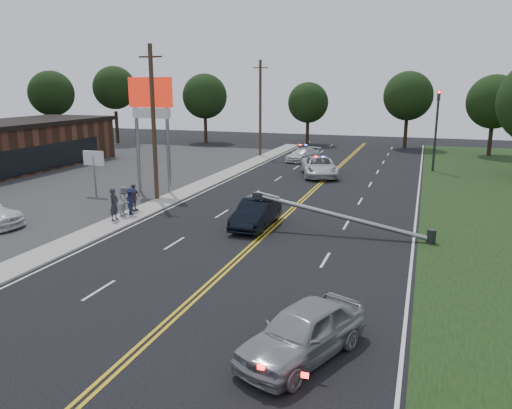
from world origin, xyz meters
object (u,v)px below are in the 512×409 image
(crashed_sedan, at_px, (256,213))
(emergency_a, at_px, (319,167))
(bystander_b, at_px, (125,201))
(bystander_d, at_px, (134,197))
(traffic_signal, at_px, (436,124))
(utility_pole_mid, at_px, (154,123))
(bystander_c, at_px, (131,201))
(fallen_streetlight, at_px, (351,218))
(bystander_a, at_px, (114,204))
(pylon_sign, at_px, (151,107))
(waiting_sedan, at_px, (303,332))
(emergency_b, at_px, (303,155))
(small_sign, at_px, (94,162))
(utility_pole_far, at_px, (260,108))

(crashed_sedan, height_order, emergency_a, emergency_a)
(bystander_b, relative_size, bystander_d, 1.05)
(traffic_signal, bearing_deg, utility_pole_mid, -134.20)
(bystander_c, bearing_deg, fallen_streetlight, -101.30)
(bystander_a, bearing_deg, pylon_sign, 13.25)
(fallen_streetlight, height_order, bystander_a, bystander_a)
(fallen_streetlight, bearing_deg, pylon_sign, 157.78)
(waiting_sedan, bearing_deg, emergency_b, 126.52)
(waiting_sedan, height_order, bystander_a, bystander_a)
(pylon_sign, distance_m, crashed_sedan, 12.45)
(pylon_sign, relative_size, bystander_b, 4.63)
(small_sign, distance_m, emergency_b, 22.46)
(bystander_d, bearing_deg, emergency_a, -14.13)
(utility_pole_mid, relative_size, utility_pole_far, 1.00)
(bystander_b, height_order, bystander_c, bystander_b)
(traffic_signal, xyz_separation_m, bystander_a, (-16.98, -23.59, -3.18))
(pylon_sign, xyz_separation_m, fallen_streetlight, (14.69, -6.00, -5.08))
(bystander_b, bearing_deg, utility_pole_far, -8.20)
(traffic_signal, relative_size, emergency_a, 1.20)
(emergency_a, bearing_deg, pylon_sign, -150.87)
(bystander_b, xyz_separation_m, bystander_d, (-0.08, 1.06, -0.04))
(waiting_sedan, relative_size, bystander_b, 2.62)
(bystander_a, bearing_deg, traffic_signal, -35.99)
(small_sign, distance_m, bystander_a, 7.83)
(pylon_sign, bearing_deg, fallen_streetlight, -22.22)
(traffic_signal, relative_size, bystander_a, 3.89)
(bystander_d, bearing_deg, bystander_c, -144.55)
(pylon_sign, xyz_separation_m, bystander_b, (1.80, -6.51, -5.01))
(emergency_b, distance_m, bystander_a, 26.08)
(utility_pole_far, distance_m, emergency_a, 13.52)
(bystander_d, bearing_deg, utility_pole_far, 13.72)
(fallen_streetlight, xyz_separation_m, emergency_b, (-8.25, 24.07, -0.27))
(waiting_sedan, height_order, emergency_b, waiting_sedan)
(pylon_sign, relative_size, emergency_b, 1.79)
(bystander_b, distance_m, bystander_c, 0.38)
(traffic_signal, bearing_deg, pylon_sign, -139.61)
(utility_pole_mid, relative_size, bystander_a, 5.52)
(utility_pole_mid, height_order, bystander_b, utility_pole_mid)
(fallen_streetlight, distance_m, crashed_sedan, 5.08)
(bystander_d, bearing_deg, pylon_sign, 30.23)
(small_sign, relative_size, traffic_signal, 0.44)
(emergency_b, bearing_deg, bystander_a, -80.80)
(utility_pole_mid, relative_size, bystander_c, 6.30)
(fallen_streetlight, height_order, bystander_c, fallen_streetlight)
(bystander_b, bearing_deg, traffic_signal, -46.34)
(utility_pole_far, relative_size, bystander_c, 6.30)
(emergency_b, height_order, bystander_b, bystander_b)
(pylon_sign, distance_m, bystander_d, 7.62)
(pylon_sign, relative_size, emergency_a, 1.37)
(bystander_c, bearing_deg, utility_pole_mid, -2.45)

